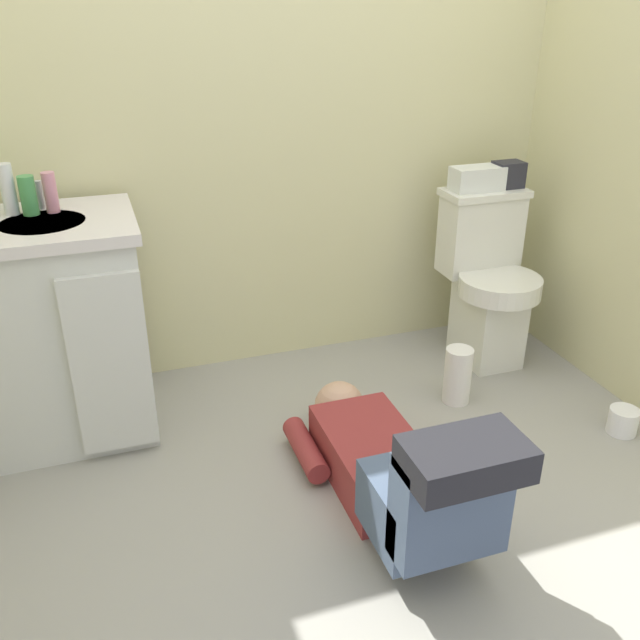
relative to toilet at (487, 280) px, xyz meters
name	(u,v)px	position (x,y,z in m)	size (l,w,h in m)	color
ground_plane	(351,504)	(-0.92, -0.75, -0.39)	(3.04, 3.11, 0.04)	gray
wall_back	(255,80)	(-0.92, 0.35, 0.83)	(2.70, 0.08, 2.40)	beige
toilet	(487,280)	(0.00, 0.00, 0.00)	(0.36, 0.46, 0.75)	silver
vanity_cabinet	(62,328)	(-1.76, -0.01, 0.05)	(0.60, 0.53, 0.82)	silver
faucet	(40,195)	(-1.76, 0.14, 0.50)	(0.02, 0.02, 0.10)	silver
person_plumber	(396,469)	(-0.82, -0.86, -0.19)	(0.39, 1.06, 0.52)	maroon
tissue_box	(477,179)	(-0.05, 0.09, 0.43)	(0.22, 0.11, 0.10)	silver
toiletry_bag	(508,175)	(0.11, 0.09, 0.44)	(0.12, 0.09, 0.11)	#26262D
bottle_white	(8,189)	(-1.86, 0.10, 0.54)	(0.05, 0.05, 0.17)	silver
bottle_green	(28,195)	(-1.80, 0.08, 0.52)	(0.06, 0.06, 0.13)	#45974F
bottle_pink	(51,192)	(-1.72, 0.09, 0.52)	(0.05, 0.05, 0.14)	pink
paper_towel_roll	(458,375)	(-0.30, -0.32, -0.25)	(0.11, 0.11, 0.24)	white
toilet_paper_roll	(623,421)	(0.19, -0.72, -0.32)	(0.11, 0.11, 0.10)	white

